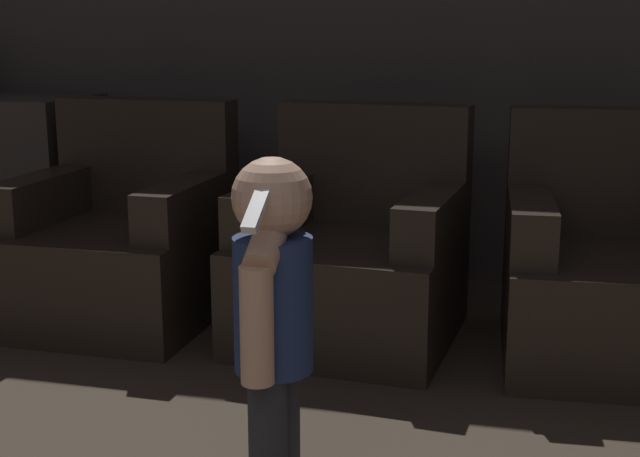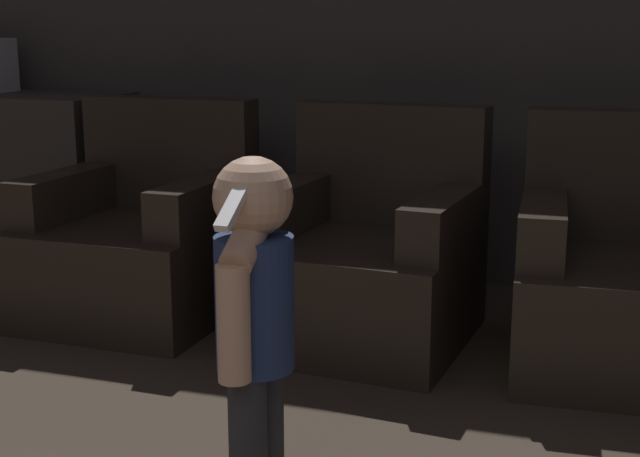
{
  "view_description": "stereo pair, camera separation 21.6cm",
  "coord_description": "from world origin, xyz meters",
  "px_view_note": "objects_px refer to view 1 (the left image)",
  "views": [
    {
      "loc": [
        0.46,
        0.15,
        1.24
      ],
      "look_at": [
        -0.19,
        2.87,
        0.6
      ],
      "focal_mm": 50.0,
      "sensor_mm": 36.0,
      "label": 1
    },
    {
      "loc": [
        0.67,
        0.21,
        1.24
      ],
      "look_at": [
        -0.19,
        2.87,
        0.6
      ],
      "focal_mm": 50.0,
      "sensor_mm": 36.0,
      "label": 2
    }
  ],
  "objects_px": {
    "armchair_left": "(122,245)",
    "armchair_right": "(615,275)",
    "armchair_middle": "(354,259)",
    "person_toddler": "(272,305)"
  },
  "relations": [
    {
      "from": "armchair_left",
      "to": "armchair_right",
      "type": "bearing_deg",
      "value": 1.4
    },
    {
      "from": "armchair_left",
      "to": "armchair_middle",
      "type": "xyz_separation_m",
      "value": [
        1.02,
        -0.0,
        0.0
      ]
    },
    {
      "from": "armchair_left",
      "to": "person_toddler",
      "type": "height_order",
      "value": "person_toddler"
    },
    {
      "from": "armchair_middle",
      "to": "person_toddler",
      "type": "height_order",
      "value": "person_toddler"
    },
    {
      "from": "armchair_left",
      "to": "person_toddler",
      "type": "relative_size",
      "value": 1.0
    },
    {
      "from": "armchair_right",
      "to": "person_toddler",
      "type": "distance_m",
      "value": 1.66
    },
    {
      "from": "armchair_left",
      "to": "armchair_right",
      "type": "xyz_separation_m",
      "value": [
        2.03,
        -0.0,
        0.0
      ]
    },
    {
      "from": "armchair_middle",
      "to": "person_toddler",
      "type": "bearing_deg",
      "value": -82.47
    },
    {
      "from": "armchair_middle",
      "to": "person_toddler",
      "type": "relative_size",
      "value": 1.0
    },
    {
      "from": "armchair_right",
      "to": "person_toddler",
      "type": "xyz_separation_m",
      "value": [
        -0.95,
        -1.34,
        0.23
      ]
    }
  ]
}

